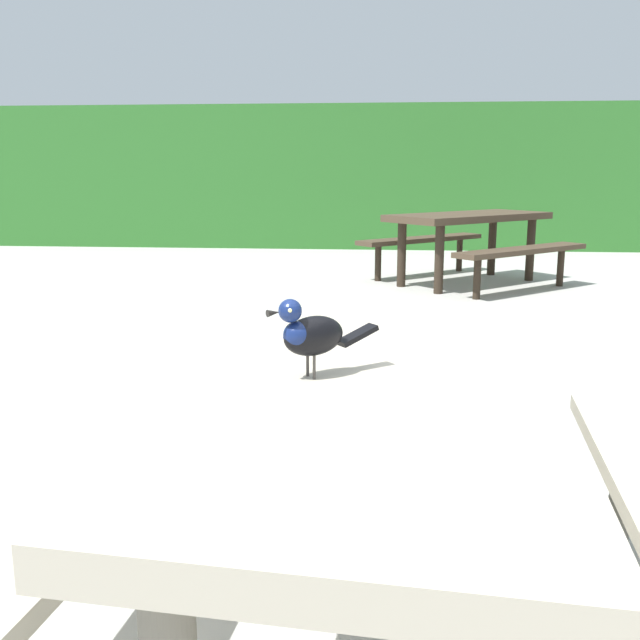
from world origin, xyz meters
TOP-DOWN VIEW (x-y plane):
  - hedge_wall at (0.00, 10.31)m, footprint 28.00×1.68m
  - picnic_table_foreground at (-0.19, 0.27)m, footprint 1.83×1.86m
  - bird_grackle at (-0.36, 0.17)m, footprint 0.24×0.20m
  - picnic_table_mid_right at (0.65, 6.32)m, footprint 2.39×2.39m

SIDE VIEW (x-z plane):
  - picnic_table_foreground at x=-0.19m, z-range 0.19..0.93m
  - picnic_table_mid_right at x=0.65m, z-range 0.19..0.93m
  - bird_grackle at x=-0.36m, z-range 0.75..0.94m
  - hedge_wall at x=0.00m, z-range 0.00..2.13m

